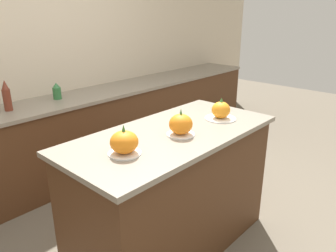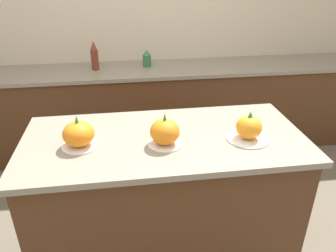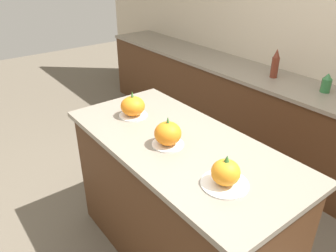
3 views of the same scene
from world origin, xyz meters
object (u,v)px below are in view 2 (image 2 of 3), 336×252
(pumpkin_cake_left, at_px, (79,135))
(pumpkin_cake_right, at_px, (249,129))
(bottle_short, at_px, (147,59))
(bottle_tall, at_px, (94,56))
(pumpkin_cake_center, at_px, (165,133))

(pumpkin_cake_left, height_order, pumpkin_cake_right, pumpkin_cake_left)
(bottle_short, bearing_deg, bottle_tall, -175.78)
(pumpkin_cake_left, relative_size, bottle_tall, 0.71)
(pumpkin_cake_right, distance_m, bottle_tall, 1.90)
(pumpkin_cake_right, bearing_deg, pumpkin_cake_left, 176.71)
(pumpkin_cake_left, distance_m, bottle_tall, 1.60)
(bottle_tall, xyz_separation_m, bottle_short, (0.51, 0.04, -0.05))
(pumpkin_cake_center, bearing_deg, pumpkin_cake_left, 174.28)
(pumpkin_cake_left, bearing_deg, bottle_short, 73.00)
(bottle_tall, bearing_deg, pumpkin_cake_center, -74.37)
(pumpkin_cake_left, bearing_deg, bottle_tall, 90.21)
(pumpkin_cake_left, bearing_deg, pumpkin_cake_right, -3.29)
(pumpkin_cake_left, relative_size, pumpkin_cake_center, 1.04)
(pumpkin_cake_right, height_order, bottle_short, pumpkin_cake_right)
(pumpkin_cake_left, xyz_separation_m, bottle_tall, (-0.01, 1.60, -0.00))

